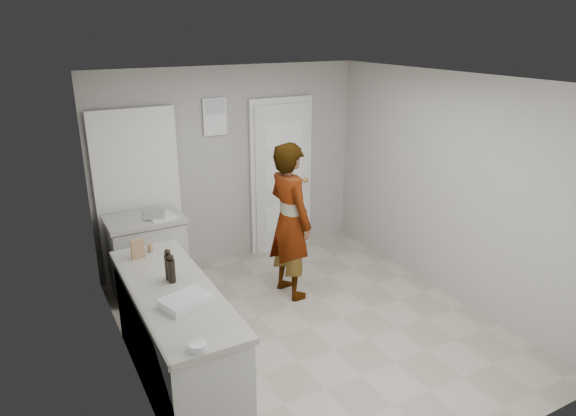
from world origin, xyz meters
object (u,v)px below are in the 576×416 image
cake_mix_box (138,249)px  person (290,221)px  spice_jar (150,248)px  baking_dish (186,301)px  egg_bowl (198,346)px  oil_cruet_a (171,269)px  oil_cruet_b (168,265)px

cake_mix_box → person: bearing=5.2°
cake_mix_box → spice_jar: size_ratio=2.34×
baking_dish → egg_bowl: size_ratio=3.41×
spice_jar → baking_dish: spice_jar is taller
spice_jar → oil_cruet_a: bearing=-89.7°
person → oil_cruet_a: person is taller
oil_cruet_a → egg_bowl: 1.02m
oil_cruet_b → egg_bowl: bearing=-96.5°
spice_jar → baking_dish: bearing=-90.5°
baking_dish → cake_mix_box: bearing=97.0°
cake_mix_box → baking_dish: cake_mix_box is taller
cake_mix_box → baking_dish: (0.12, -1.01, -0.07)m
cake_mix_box → oil_cruet_b: size_ratio=0.68×
cake_mix_box → baking_dish: size_ratio=0.45×
oil_cruet_b → baking_dish: bearing=-90.8°
baking_dish → oil_cruet_a: bearing=88.1°
person → oil_cruet_a: size_ratio=7.01×
oil_cruet_a → spice_jar: bearing=90.3°
spice_jar → egg_bowl: (-0.12, -1.70, -0.02)m
oil_cruet_b → baking_dish: oil_cruet_b is taller
oil_cruet_a → baking_dish: bearing=-91.9°
baking_dish → egg_bowl: 0.61m
spice_jar → egg_bowl: bearing=-94.2°
person → spice_jar: person is taller
spice_jar → baking_dish: size_ratio=0.19×
spice_jar → oil_cruet_a: 0.70m
person → oil_cruet_b: 1.78m
oil_cruet_b → oil_cruet_a: bearing=-83.3°
baking_dish → egg_bowl: (-0.11, -0.60, -0.01)m
oil_cruet_a → egg_bowl: bearing=-97.3°
egg_bowl → oil_cruet_a: bearing=82.7°
cake_mix_box → egg_bowl: size_ratio=1.54×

